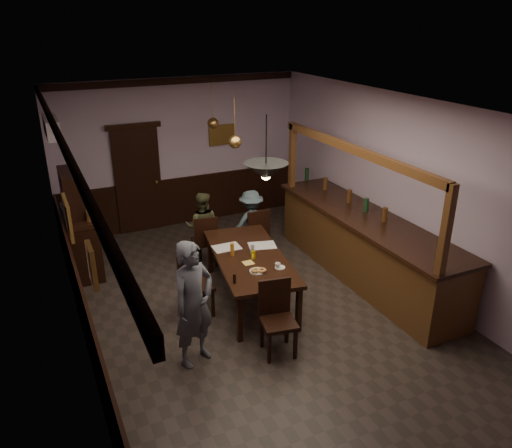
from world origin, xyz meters
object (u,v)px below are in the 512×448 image
chair_far_left (205,239)px  chair_side (191,283)px  dining_table (250,259)px  bar_counter (365,245)px  person_seated_right (251,223)px  chair_far_right (256,232)px  sideboard (80,231)px  pendant_brass_mid (235,142)px  pendant_iron (266,171)px  chair_near (277,314)px  pendant_brass_far (213,123)px  person_standing (194,304)px  coffee_cup (278,265)px  person_seated_left (202,227)px  soda_can (253,255)px

chair_far_left → chair_side: bearing=70.4°
dining_table → bar_counter: bearing=-4.6°
chair_far_left → person_seated_right: size_ratio=0.78×
chair_far_right → sideboard: sideboard is taller
person_seated_right → pendant_brass_mid: (-0.57, -0.67, 1.69)m
sideboard → pendant_brass_mid: (2.31, -1.36, 1.59)m
sideboard → pendant_iron: 3.92m
chair_near → chair_side: chair_near is taller
pendant_brass_far → pendant_brass_mid: bearing=-97.7°
person_standing → pendant_brass_mid: pendant_brass_mid is taller
sideboard → chair_near: bearing=-60.1°
dining_table → coffee_cup: 0.59m
bar_counter → pendant_brass_far: 3.42m
person_standing → person_seated_right: bearing=28.4°
person_seated_left → soda_can: (0.20, -1.72, 0.18)m
chair_far_left → chair_near: (0.02, -2.63, 0.03)m
pendant_brass_far → pendant_iron: bearing=-98.4°
pendant_brass_mid → chair_side: bearing=-141.8°
person_standing → pendant_iron: pendant_iron is taller
chair_far_left → person_seated_right: bearing=-164.4°
sideboard → bar_counter: bearing=-28.8°
person_seated_right → pendant_brass_far: pendant_brass_far is taller
soda_can → chair_far_right: bearing=63.2°
person_standing → sideboard: 3.35m
dining_table → pendant_brass_far: 2.80m
person_seated_left → sideboard: (-2.00, 0.54, 0.07)m
person_seated_left → sideboard: bearing=9.2°
bar_counter → chair_near: bearing=-152.9°
dining_table → chair_near: bearing=-99.2°
person_standing → person_seated_left: 2.87m
bar_counter → person_seated_right: bearing=129.1°
chair_near → person_standing: person_standing is taller
soda_can → pendant_brass_mid: (0.11, 0.90, 1.49)m
chair_far_right → pendant_brass_mid: 1.89m
chair_far_left → person_seated_right: (0.93, 0.13, 0.09)m
chair_side → sideboard: bearing=28.1°
chair_side → person_seated_left: person_seated_left is taller
chair_near → sideboard: 3.98m
person_seated_left → pendant_brass_far: (0.51, 0.66, 1.66)m
dining_table → chair_side: bearing=-176.3°
chair_far_left → bar_counter: size_ratio=0.23×
chair_side → bar_counter: (2.96, -0.10, 0.04)m
bar_counter → chair_side: bearing=178.1°
pendant_brass_far → person_seated_right: bearing=-65.1°
chair_side → pendant_brass_mid: (1.07, 0.84, 1.76)m
chair_far_right → coffee_cup: size_ratio=12.23×
person_seated_right → pendant_iron: bearing=67.3°
chair_far_left → sideboard: size_ratio=0.53×
chair_far_left → soda_can: bearing=107.4°
pendant_brass_mid → pendant_iron: bearing=-99.0°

